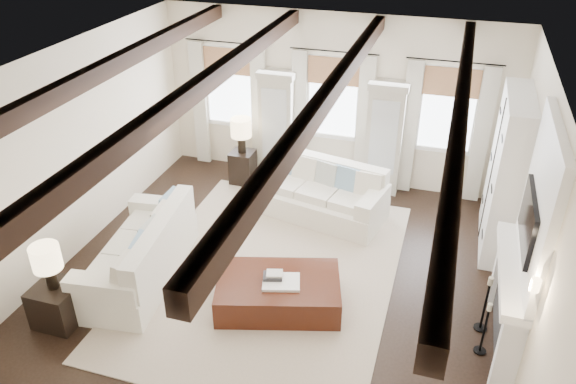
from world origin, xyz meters
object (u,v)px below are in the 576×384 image
(sofa_left, at_px, (142,255))
(side_table_front, at_px, (58,304))
(ottoman, at_px, (278,293))
(sofa_back, at_px, (321,194))
(side_table_back, at_px, (243,167))

(sofa_left, xyz_separation_m, side_table_front, (-0.60, -1.17, -0.12))
(sofa_left, height_order, ottoman, sofa_left)
(sofa_back, bearing_deg, side_table_front, -125.86)
(sofa_back, xyz_separation_m, side_table_back, (-1.73, 0.67, -0.06))
(sofa_back, xyz_separation_m, sofa_left, (-2.07, -2.52, 0.02))
(sofa_left, height_order, side_table_back, sofa_left)
(sofa_back, relative_size, ottoman, 1.42)
(sofa_left, relative_size, ottoman, 1.45)
(sofa_back, height_order, ottoman, sofa_back)
(sofa_back, relative_size, side_table_back, 3.67)
(ottoman, bearing_deg, side_table_front, -172.77)
(ottoman, xyz_separation_m, side_table_front, (-2.70, -1.16, 0.07))
(sofa_left, bearing_deg, sofa_back, 50.62)
(ottoman, distance_m, side_table_front, 2.94)
(side_table_front, relative_size, side_table_back, 0.88)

